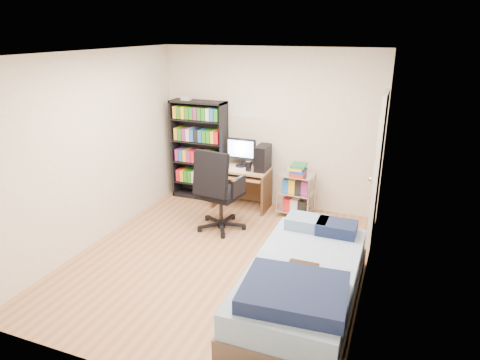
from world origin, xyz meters
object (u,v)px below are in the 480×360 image
at_px(computer_desk, 248,172).
at_px(office_chair, 219,204).
at_px(media_shelf, 199,149).
at_px(bed, 302,284).

bearing_deg(computer_desk, office_chair, -96.02).
xyz_separation_m(media_shelf, bed, (2.35, -2.40, -0.58)).
xyz_separation_m(media_shelf, computer_desk, (0.90, -0.12, -0.25)).
height_order(media_shelf, office_chair, media_shelf).
height_order(office_chair, bed, office_chair).
bearing_deg(media_shelf, computer_desk, -7.45).
height_order(computer_desk, office_chair, office_chair).
xyz_separation_m(media_shelf, office_chair, (0.81, -1.03, -0.46)).
relative_size(media_shelf, bed, 0.80).
height_order(media_shelf, bed, media_shelf).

